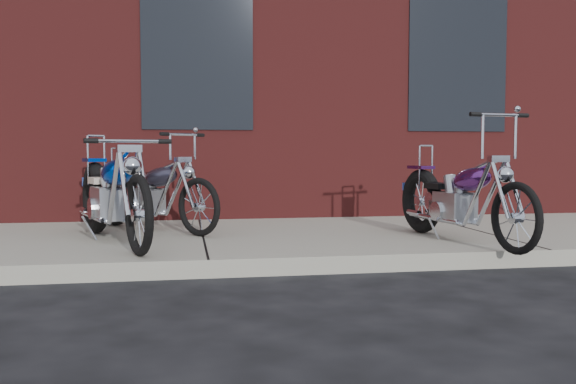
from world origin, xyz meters
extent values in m
plane|color=black|center=(0.00, 0.00, 0.00)|extent=(120.00, 120.00, 0.00)
cube|color=#9A9787|center=(0.00, 1.50, 0.07)|extent=(22.00, 3.00, 0.15)
cube|color=#5C1B1A|center=(0.00, 8.00, 4.00)|extent=(22.00, 10.00, 8.00)
torus|color=black|center=(2.34, 1.15, 0.49)|extent=(0.24, 0.70, 0.68)
torus|color=black|center=(2.57, -0.32, 0.46)|extent=(0.16, 0.62, 0.62)
cube|color=#A6A6A6|center=(2.43, 0.55, 0.48)|extent=(0.32, 0.42, 0.28)
ellipsoid|color=#501D64|center=(2.48, 0.29, 0.76)|extent=(0.33, 0.56, 0.29)
cube|color=black|center=(2.39, 0.80, 0.67)|extent=(0.27, 0.30, 0.06)
cylinder|color=silver|center=(2.56, -0.20, 0.71)|extent=(0.08, 0.28, 0.51)
cylinder|color=silver|center=(2.54, -0.08, 1.34)|extent=(0.52, 0.11, 0.03)
cylinder|color=silver|center=(2.35, 1.08, 0.85)|extent=(0.02, 0.02, 0.46)
cylinder|color=silver|center=(2.51, 0.78, 0.36)|extent=(0.18, 0.85, 0.05)
torus|color=black|center=(-1.06, 1.70, 0.53)|extent=(0.39, 0.76, 0.76)
torus|color=black|center=(-0.51, 0.14, 0.49)|extent=(0.30, 0.67, 0.69)
cube|color=#A6A6A6|center=(-0.84, 1.07, 0.52)|extent=(0.42, 0.50, 0.32)
ellipsoid|color=#0034B1|center=(-0.74, 0.79, 0.83)|extent=(0.45, 0.64, 0.32)
cube|color=#BAA691|center=(-0.93, 1.33, 0.73)|extent=(0.34, 0.36, 0.06)
cylinder|color=silver|center=(-0.55, 0.27, 0.77)|extent=(0.14, 0.30, 0.57)
cylinder|color=silver|center=(-0.60, 0.39, 1.11)|extent=(0.56, 0.22, 0.03)
cylinder|color=silver|center=(-1.04, 1.62, 0.93)|extent=(0.03, 0.03, 0.51)
cylinder|color=silver|center=(-0.80, 1.33, 0.38)|extent=(0.37, 0.91, 0.05)
torus|color=black|center=(-0.91, 2.42, 0.48)|extent=(0.54, 0.59, 0.67)
torus|color=black|center=(0.05, 1.32, 0.45)|extent=(0.45, 0.50, 0.60)
cube|color=#A6A6A6|center=(-0.52, 1.97, 0.48)|extent=(0.44, 0.45, 0.28)
ellipsoid|color=#2B2937|center=(-0.35, 1.78, 0.74)|extent=(0.52, 0.54, 0.29)
cube|color=black|center=(-0.67, 2.15, 0.66)|extent=(0.34, 0.34, 0.06)
cylinder|color=silver|center=(-0.03, 1.41, 0.70)|extent=(0.20, 0.23, 0.50)
cylinder|color=silver|center=(-0.10, 1.50, 1.20)|extent=(0.40, 0.36, 0.03)
cylinder|color=silver|center=(-0.86, 2.36, 0.84)|extent=(0.03, 0.03, 0.45)
cylinder|color=silver|center=(-0.57, 2.20, 0.35)|extent=(0.58, 0.66, 0.04)
camera|label=1|loc=(-0.19, -4.85, 1.00)|focal=38.00mm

